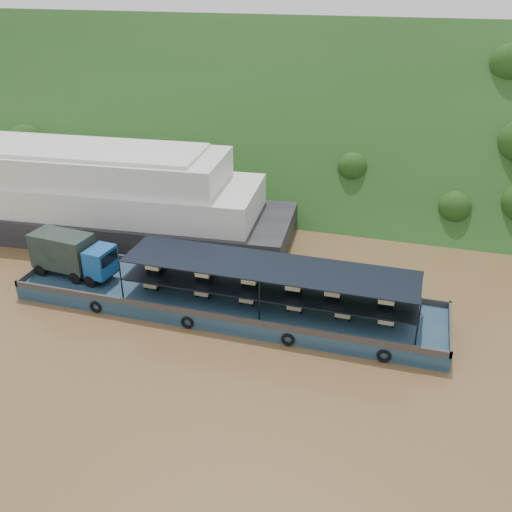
# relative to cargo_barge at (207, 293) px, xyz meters

# --- Properties ---
(ground) EXTENTS (160.00, 160.00, 0.00)m
(ground) POSITION_rel_cargo_barge_xyz_m (5.00, 0.91, -1.24)
(ground) COLOR brown
(ground) RESTS_ON ground
(hillside) EXTENTS (140.00, 39.60, 39.60)m
(hillside) POSITION_rel_cargo_barge_xyz_m (5.00, 36.91, -1.24)
(hillside) COLOR #173513
(hillside) RESTS_ON ground
(cargo_barge) EXTENTS (35.00, 7.18, 4.95)m
(cargo_barge) POSITION_rel_cargo_barge_xyz_m (0.00, 0.00, 0.00)
(cargo_barge) COLOR #122A40
(cargo_barge) RESTS_ON ground
(passenger_ferry) EXTENTS (45.63, 14.89, 9.08)m
(passenger_ferry) POSITION_rel_cargo_barge_xyz_m (-18.46, 10.79, 2.70)
(passenger_ferry) COLOR black
(passenger_ferry) RESTS_ON ground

